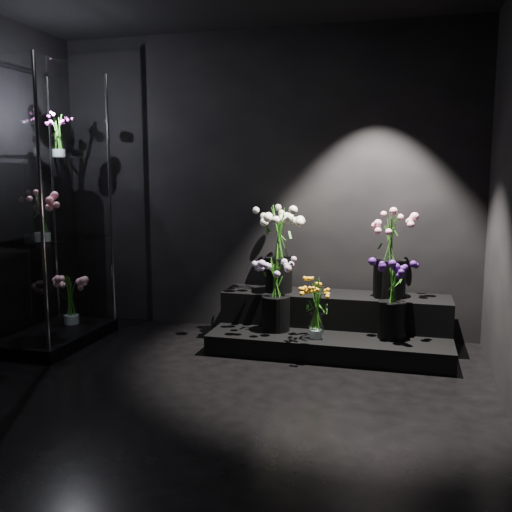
% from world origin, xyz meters
% --- Properties ---
extents(floor, '(4.00, 4.00, 0.00)m').
position_xyz_m(floor, '(0.00, 0.00, 0.00)').
color(floor, black).
rests_on(floor, ground).
extents(wall_back, '(4.00, 0.00, 4.00)m').
position_xyz_m(wall_back, '(0.00, 2.00, 1.40)').
color(wall_back, black).
rests_on(wall_back, floor).
extents(display_riser, '(1.98, 0.88, 0.44)m').
position_xyz_m(display_riser, '(0.74, 1.60, 0.18)').
color(display_riser, black).
rests_on(display_riser, floor).
extents(display_case, '(0.65, 1.08, 2.39)m').
position_xyz_m(display_case, '(-1.65, 1.05, 1.19)').
color(display_case, black).
rests_on(display_case, floor).
extents(bouquet_orange_bells, '(0.26, 0.26, 0.49)m').
position_xyz_m(bouquet_orange_bells, '(0.66, 1.25, 0.42)').
color(bouquet_orange_bells, white).
rests_on(bouquet_orange_bells, display_riser).
extents(bouquet_lilac, '(0.36, 0.36, 0.64)m').
position_xyz_m(bouquet_lilac, '(0.28, 1.39, 0.53)').
color(bouquet_lilac, black).
rests_on(bouquet_lilac, display_riser).
extents(bouquet_purple, '(0.35, 0.35, 0.64)m').
position_xyz_m(bouquet_purple, '(1.24, 1.41, 0.52)').
color(bouquet_purple, black).
rests_on(bouquet_purple, display_riser).
extents(bouquet_cream_roses, '(0.43, 0.43, 0.77)m').
position_xyz_m(bouquet_cream_roses, '(0.24, 1.69, 0.89)').
color(bouquet_cream_roses, black).
rests_on(bouquet_cream_roses, display_riser).
extents(bouquet_pink_roses, '(0.37, 0.37, 0.73)m').
position_xyz_m(bouquet_pink_roses, '(1.21, 1.72, 0.84)').
color(bouquet_pink_roses, black).
rests_on(bouquet_pink_roses, display_riser).
extents(bouquet_case_pink, '(0.31, 0.31, 0.41)m').
position_xyz_m(bouquet_case_pink, '(-1.61, 0.90, 1.14)').
color(bouquet_case_pink, white).
rests_on(bouquet_case_pink, display_case).
extents(bouquet_case_magenta, '(0.25, 0.25, 0.38)m').
position_xyz_m(bouquet_case_magenta, '(-1.63, 1.22, 1.83)').
color(bouquet_case_magenta, white).
rests_on(bouquet_case_magenta, display_case).
extents(bouquet_case_base_pink, '(0.41, 0.41, 0.46)m').
position_xyz_m(bouquet_case_base_pink, '(-1.65, 1.31, 0.35)').
color(bouquet_case_base_pink, white).
rests_on(bouquet_case_base_pink, display_case).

